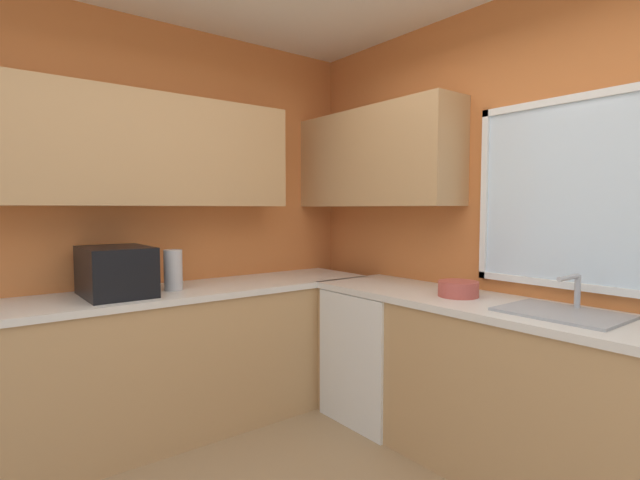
{
  "coord_description": "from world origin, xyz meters",
  "views": [
    {
      "loc": [
        1.35,
        -1.02,
        1.43
      ],
      "look_at": [
        -0.58,
        0.48,
        1.27
      ],
      "focal_mm": 26.7,
      "sensor_mm": 36.0,
      "label": 1
    }
  ],
  "objects_px": {
    "microwave": "(116,271)",
    "sink_assembly": "(562,312)",
    "dishwasher": "(381,354)",
    "kettle": "(173,270)",
    "bowl": "(458,289)"
  },
  "relations": [
    {
      "from": "dishwasher",
      "to": "kettle",
      "type": "xyz_separation_m",
      "value": [
        -0.64,
        -1.21,
        0.61
      ]
    },
    {
      "from": "dishwasher",
      "to": "sink_assembly",
      "type": "distance_m",
      "value": 1.29
    },
    {
      "from": "bowl",
      "to": "dishwasher",
      "type": "bearing_deg",
      "value": -177.13
    },
    {
      "from": "kettle",
      "to": "sink_assembly",
      "type": "relative_size",
      "value": 0.47
    },
    {
      "from": "microwave",
      "to": "sink_assembly",
      "type": "distance_m",
      "value": 2.44
    },
    {
      "from": "kettle",
      "to": "sink_assembly",
      "type": "xyz_separation_m",
      "value": [
        1.84,
        1.24,
        -0.12
      ]
    },
    {
      "from": "microwave",
      "to": "sink_assembly",
      "type": "bearing_deg",
      "value": 40.42
    },
    {
      "from": "microwave",
      "to": "bowl",
      "type": "bearing_deg",
      "value": 51.36
    },
    {
      "from": "bowl",
      "to": "kettle",
      "type": "bearing_deg",
      "value": -135.04
    },
    {
      "from": "dishwasher",
      "to": "sink_assembly",
      "type": "height_order",
      "value": "sink_assembly"
    },
    {
      "from": "microwave",
      "to": "kettle",
      "type": "bearing_deg",
      "value": 86.61
    },
    {
      "from": "dishwasher",
      "to": "kettle",
      "type": "distance_m",
      "value": 1.5
    },
    {
      "from": "dishwasher",
      "to": "microwave",
      "type": "distance_m",
      "value": 1.79
    },
    {
      "from": "dishwasher",
      "to": "kettle",
      "type": "bearing_deg",
      "value": -117.95
    },
    {
      "from": "dishwasher",
      "to": "sink_assembly",
      "type": "bearing_deg",
      "value": 1.77
    }
  ]
}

